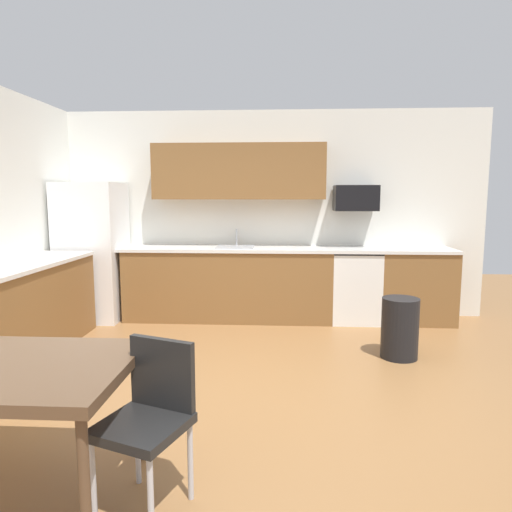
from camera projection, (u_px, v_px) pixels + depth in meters
The scene contains 15 objects.
ground_plane at pixel (249, 395), 3.65m from camera, with size 12.00×12.00×0.00m, color olive.
wall_back at pixel (263, 214), 6.10m from camera, with size 5.80×0.10×2.70m, color silver.
cabinet_run_back at pixel (228, 285), 5.90m from camera, with size 2.64×0.60×0.90m, color brown.
cabinet_run_back_right at pixel (415, 287), 5.76m from camera, with size 0.91×0.60×0.90m, color brown.
cabinet_run_left at pixel (24, 312), 4.52m from camera, with size 0.60×2.00×0.90m, color brown.
countertop_back at pixel (262, 249), 5.81m from camera, with size 4.80×0.64×0.04m, color silver.
countertop_left at pixel (21, 265), 4.45m from camera, with size 0.64×2.00×0.04m, color silver.
upper_cabinets_back at pixel (239, 172), 5.83m from camera, with size 2.20×0.34×0.70m, color brown.
refrigerator at pixel (93, 252), 5.86m from camera, with size 0.76×0.70×1.76m, color white.
oven_range at pixel (354, 286), 5.81m from camera, with size 0.60×0.60×0.91m.
microwave at pixel (356, 198), 5.76m from camera, with size 0.54×0.36×0.32m, color black.
sink_basin at pixel (235, 252), 5.84m from camera, with size 0.48×0.40×0.14m, color #A5A8AD.
sink_faucet at pixel (237, 238), 5.99m from camera, with size 0.02×0.02×0.24m, color #B2B5BA.
chair_near_table at pixel (150, 410), 2.32m from camera, with size 0.51×0.51×0.85m.
trash_bin at pixel (400, 328), 4.48m from camera, with size 0.36×0.36×0.60m, color black.
Camera 1 is at (0.25, -3.47, 1.59)m, focal length 31.94 mm.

